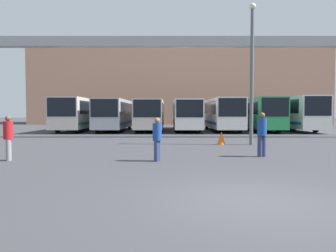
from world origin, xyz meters
TOP-DOWN VIEW (x-y plane):
  - ground_plane at (0.00, 0.00)m, footprint 200.00×200.00m
  - building_backdrop at (0.00, 47.32)m, footprint 45.36×12.00m
  - overhead_gantry at (0.00, 17.00)m, footprint 29.92×0.80m
  - bus_slot_0 at (-10.63, 25.56)m, footprint 2.63×10.61m
  - bus_slot_1 at (-7.08, 25.67)m, footprint 2.50×10.84m
  - bus_slot_2 at (-3.54, 25.31)m, footprint 2.52×10.11m
  - bus_slot_3 at (0.00, 26.31)m, footprint 2.47×12.11m
  - bus_slot_4 at (3.54, 25.65)m, footprint 2.56×10.80m
  - bus_slot_5 at (7.08, 25.54)m, footprint 2.50×10.57m
  - bus_slot_6 at (10.63, 26.50)m, footprint 2.48×12.50m
  - pedestrian_mid_right at (-7.94, 5.71)m, footprint 0.36×0.36m
  - pedestrian_mid_left at (-2.21, 5.55)m, footprint 0.34×0.34m
  - pedestrian_near_left at (2.12, 6.79)m, footprint 0.38×0.38m
  - traffic_cone at (1.28, 11.97)m, footprint 0.48×0.48m
  - lamp_post at (2.94, 11.76)m, footprint 0.36×0.36m

SIDE VIEW (x-z plane):
  - ground_plane at x=0.00m, z-range 0.00..0.00m
  - traffic_cone at x=1.28m, z-range 0.00..0.74m
  - pedestrian_mid_left at x=-2.21m, z-range 0.05..1.71m
  - pedestrian_mid_right at x=-7.94m, z-range 0.05..1.79m
  - pedestrian_near_left at x=2.12m, z-range 0.06..1.90m
  - bus_slot_3 at x=0.00m, z-range 0.23..3.22m
  - bus_slot_2 at x=-3.54m, z-range 0.23..3.23m
  - bus_slot_1 at x=-7.08m, z-range 0.23..3.27m
  - bus_slot_4 at x=3.54m, z-range 0.24..3.36m
  - bus_slot_5 at x=7.08m, z-range 0.24..3.39m
  - bus_slot_0 at x=-10.63m, z-range 0.24..3.39m
  - bus_slot_6 at x=10.63m, z-range 0.25..3.53m
  - lamp_post at x=2.94m, z-range 0.36..8.32m
  - overhead_gantry at x=0.00m, z-range 2.48..9.74m
  - building_backdrop at x=0.00m, z-range 0.00..12.44m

